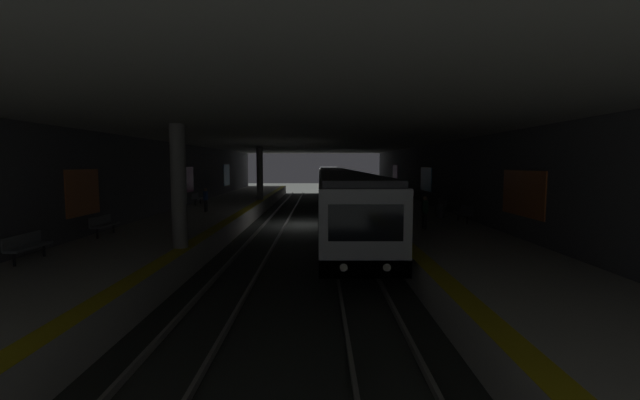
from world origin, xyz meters
The scene contains 23 objects.
ground_plane centered at (0.00, 0.00, 0.00)m, with size 120.00×120.00×0.00m, color #2D302D.
track_left centered at (0.00, -2.20, 0.08)m, with size 60.00×1.53×0.16m.
track_right centered at (0.00, 2.20, 0.08)m, with size 60.00×1.53×0.16m.
platform_left centered at (0.00, -6.55, 0.53)m, with size 60.00×5.30×1.06m.
platform_right centered at (0.00, 6.55, 0.53)m, with size 60.00×5.30×1.06m.
wall_left centered at (0.02, -9.45, 2.80)m, with size 60.00×0.56×5.60m.
wall_right centered at (0.02, 9.45, 2.80)m, with size 60.00×0.56×5.60m.
ceiling_slab centered at (0.00, 0.00, 5.80)m, with size 60.00×19.40×0.40m.
pillar_near centered at (-12.72, 4.35, 3.33)m, with size 0.56×0.56×4.55m.
pillar_far centered at (7.86, 4.35, 3.33)m, with size 0.56×0.56×4.55m.
metro_train centered at (12.02, -2.20, 2.02)m, with size 55.52×2.83×3.49m.
bench_left_near centered at (-6.05, -8.53, 1.57)m, with size 1.70×0.47×0.86m.
bench_left_mid centered at (-1.66, -8.53, 1.57)m, with size 1.70×0.47×0.86m.
bench_left_far centered at (7.29, -8.53, 1.57)m, with size 1.70×0.47×0.86m.
bench_right_near centered at (-14.86, 8.53, 1.57)m, with size 1.70×0.47×0.86m.
bench_right_mid centered at (-10.17, 8.53, 1.57)m, with size 1.70×0.47×0.86m.
bench_right_far centered at (3.40, 8.53, 1.57)m, with size 1.70×0.47×0.86m.
person_waiting_near centered at (5.78, -7.82, 1.90)m, with size 0.60×0.22×1.58m.
person_walking_mid centered at (-8.36, -5.84, 1.90)m, with size 0.60×0.22×1.58m.
person_standing_far centered at (-1.15, 6.58, 1.88)m, with size 0.60×0.22×1.54m.
suitcase_rolling centered at (4.09, -6.62, 1.39)m, with size 0.32×0.24×0.97m.
backpack_on_floor centered at (3.39, -6.79, 1.25)m, with size 0.30×0.20×0.40m.
trash_bin centered at (-4.22, -7.80, 1.48)m, with size 0.44×0.44×0.85m.
Camera 1 is at (-27.87, -0.83, 4.16)m, focal length 23.18 mm.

